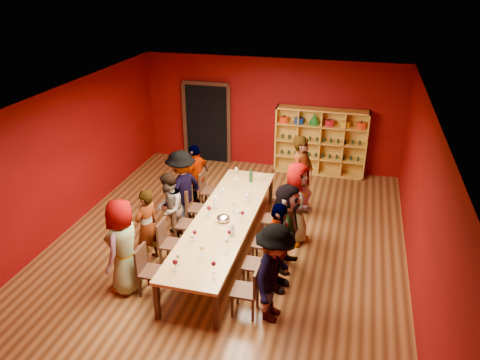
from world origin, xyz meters
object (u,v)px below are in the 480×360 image
chair_person_left_4 (207,188)px  person_right_0 (274,274)px  person_left_4 (196,176)px  chair_person_left_0 (148,268)px  chair_person_right_4 (286,194)px  chair_person_right_2 (268,241)px  tasting_table (225,220)px  person_right_1 (277,248)px  person_right_3 (296,203)px  person_left_1 (147,226)px  chair_person_right_3 (277,217)px  chair_person_left_2 (182,221)px  chair_person_right_0 (250,288)px  chair_person_left_1 (168,241)px  wine_bottle (251,177)px  person_right_4 (301,177)px  chair_person_right_1 (260,262)px  person_right_2 (287,227)px  chair_person_left_3 (194,205)px  person_left_2 (169,208)px  spittoon_bowl (223,218)px  person_left_3 (182,189)px  shelving_unit (321,138)px  person_left_0 (123,246)px

chair_person_left_4 → person_right_0: (2.20, -3.30, 0.35)m
person_left_4 → chair_person_left_0: bearing=21.2°
chair_person_right_4 → person_left_4: bearing=-174.8°
chair_person_right_2 → tasting_table: bearing=166.8°
person_right_1 → person_right_3: size_ratio=0.96×
person_left_1 → person_right_0: person_right_0 is taller
person_right_3 → chair_person_right_3: bearing=114.4°
chair_person_left_2 → person_left_4: bearing=99.0°
chair_person_right_4 → chair_person_right_0: bearing=-90.0°
person_left_4 → chair_person_right_0: bearing=48.9°
chair_person_left_1 → chair_person_right_0: 2.07m
chair_person_left_4 → chair_person_right_4: bearing=5.9°
chair_person_left_4 → chair_person_right_4: 1.83m
chair_person_right_2 → wine_bottle: wine_bottle is taller
chair_person_right_2 → person_right_4: (0.32, 2.03, 0.45)m
chair_person_right_1 → person_right_3: bearing=77.2°
chair_person_left_2 → person_right_2: (2.16, -0.28, 0.35)m
chair_person_left_3 → chair_person_right_1: (1.82, -1.69, 0.00)m
chair_person_right_1 → chair_person_right_3: 1.63m
chair_person_left_0 → person_left_2: 1.69m
chair_person_left_3 → chair_person_right_1: bearing=-42.9°
chair_person_right_0 → person_right_0: (0.38, 0.00, 0.35)m
chair_person_left_1 → spittoon_bowl: 1.12m
chair_person_right_2 → person_right_1: bearing=-67.5°
chair_person_left_3 → person_left_3: bearing=180.0°
chair_person_left_0 → wine_bottle: 3.46m
chair_person_right_4 → person_right_1: bearing=-83.9°
shelving_unit → chair_person_right_2: 4.58m
chair_person_left_1 → person_right_1: bearing=-6.4°
person_left_1 → chair_person_left_3: size_ratio=1.68×
person_left_0 → chair_person_right_4: person_left_0 is taller
person_left_0 → person_left_3: (0.15, 2.34, -0.01)m
chair_person_left_0 → person_left_2: person_left_2 is taller
chair_person_right_0 → chair_person_right_4: (0.00, 3.49, 0.00)m
person_left_1 → person_right_3: size_ratio=0.87×
chair_person_left_1 → person_left_2: person_left_2 is taller
person_left_2 → chair_person_right_3: 2.20m
tasting_table → person_right_0: bearing=-52.3°
tasting_table → person_right_0: 2.12m
chair_person_right_3 → person_left_0: bearing=-134.4°
person_left_3 → person_right_0: size_ratio=1.01×
person_right_3 → chair_person_right_1: bearing=-168.5°
person_left_1 → chair_person_right_3: bearing=141.3°
chair_person_right_4 → chair_person_left_1: bearing=-126.0°
person_right_0 → person_right_2: person_right_0 is taller
person_left_3 → chair_person_right_3: (2.08, -0.06, -0.36)m
tasting_table → person_right_1: bearing=-37.5°
shelving_unit → wine_bottle: bearing=-116.1°
spittoon_bowl → chair_person_right_1: bearing=-41.0°
tasting_table → spittoon_bowl: bearing=-83.0°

